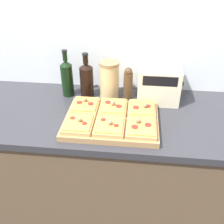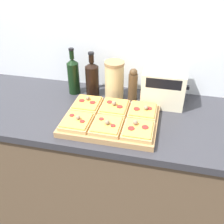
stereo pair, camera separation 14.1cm
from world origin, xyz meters
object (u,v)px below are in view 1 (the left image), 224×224
at_px(wine_bottle, 87,79).
at_px(pepper_mill, 128,84).
at_px(grain_jar_tall, 109,80).
at_px(olive_oil_bottle, 67,77).
at_px(cutting_board, 111,121).
at_px(toaster_oven, 158,84).

height_order(wine_bottle, pepper_mill, wine_bottle).
distance_m(wine_bottle, grain_jar_tall, 0.14).
relative_size(olive_oil_bottle, wine_bottle, 1.05).
relative_size(cutting_board, wine_bottle, 1.77).
bearing_deg(pepper_mill, wine_bottle, -180.00).
distance_m(grain_jar_tall, toaster_oven, 0.30).
distance_m(olive_oil_bottle, toaster_oven, 0.56).
height_order(cutting_board, olive_oil_bottle, olive_oil_bottle).
height_order(wine_bottle, toaster_oven, wine_bottle).
relative_size(wine_bottle, grain_jar_tall, 1.20).
xyz_separation_m(cutting_board, wine_bottle, (-0.18, 0.28, 0.10)).
xyz_separation_m(wine_bottle, grain_jar_tall, (0.14, 0.00, 0.00)).
xyz_separation_m(wine_bottle, toaster_oven, (0.44, -0.00, -0.01)).
xyz_separation_m(wine_bottle, pepper_mill, (0.26, 0.00, -0.02)).
bearing_deg(pepper_mill, cutting_board, -104.15).
height_order(cutting_board, toaster_oven, toaster_oven).
height_order(wine_bottle, grain_jar_tall, wine_bottle).
xyz_separation_m(cutting_board, toaster_oven, (0.25, 0.28, 0.09)).
bearing_deg(grain_jar_tall, cutting_board, -81.20).
bearing_deg(olive_oil_bottle, grain_jar_tall, 0.00).
bearing_deg(toaster_oven, grain_jar_tall, 179.84).
height_order(olive_oil_bottle, wine_bottle, olive_oil_bottle).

